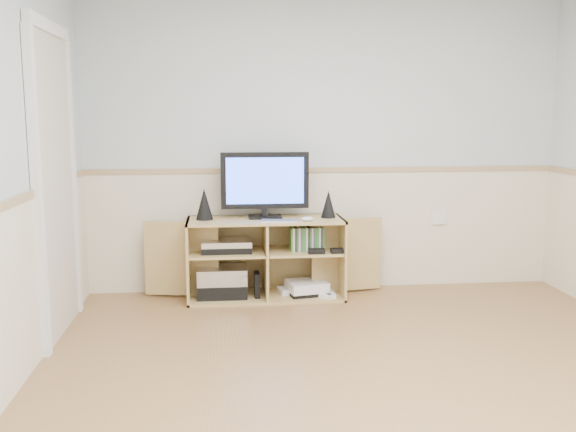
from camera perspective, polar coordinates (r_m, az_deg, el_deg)
The scene contains 11 objects.
room at distance 3.33m, azimuth 8.19°, elevation 4.35°, with size 4.04×4.54×2.54m.
media_cabinet at distance 5.28m, azimuth -2.04°, elevation -3.58°, with size 1.97×0.47×0.65m.
monitor at distance 5.17m, azimuth -2.07°, elevation 2.99°, with size 0.71×0.18×0.53m.
speaker_left at distance 5.15m, azimuth -7.45°, elevation 1.07°, with size 0.14×0.14×0.25m, color black.
speaker_right at distance 5.23m, azimuth 3.61°, elevation 1.06°, with size 0.12×0.12×0.22m, color black.
keyboard at distance 5.03m, azimuth -0.76°, elevation -0.43°, with size 0.29×0.12×0.01m, color white.
mouse at distance 5.06m, azimuth 1.73°, elevation -0.26°, with size 0.10×0.06×0.04m, color white.
av_components at distance 5.24m, azimuth -5.68°, elevation -5.00°, with size 0.50×0.30×0.47m.
game_consoles at distance 5.31m, azimuth 1.54°, elevation -6.42°, with size 0.46×0.32×0.11m.
game_cases at distance 5.21m, azimuth 1.69°, elevation -2.03°, with size 0.27×0.14×0.19m, color #3F8C3F.
wall_outlet at distance 5.72m, azimuth 13.22°, elevation -0.10°, with size 0.12×0.03×0.12m, color white.
Camera 1 is at (-0.87, -3.10, 1.48)m, focal length 40.00 mm.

